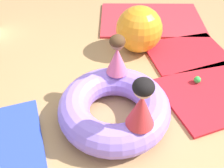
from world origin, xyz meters
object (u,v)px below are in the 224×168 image
play_ball_teal (144,19)px  exercise_ball_large (139,29)px  child_in_red (142,104)px  inflatable_cushion (114,108)px  child_in_pink (117,55)px  play_ball_orange (128,12)px  play_ball_green (197,80)px

play_ball_teal → exercise_ball_large: (-0.27, -0.78, 0.27)m
child_in_red → inflatable_cushion: bearing=-67.1°
child_in_pink → exercise_ball_large: bearing=48.7°
child_in_pink → play_ball_orange: bearing=61.3°
child_in_red → play_ball_green: size_ratio=5.86×
child_in_red → play_ball_green: 1.39m
inflatable_cushion → child_in_red: child_in_red is taller
child_in_red → play_ball_orange: bearing=-102.0°
play_ball_orange → exercise_ball_large: bearing=-91.1°
play_ball_orange → play_ball_green: (0.59, -2.03, 0.01)m
inflatable_cushion → play_ball_teal: (0.82, 2.17, -0.09)m
child_in_red → child_in_pink: 0.82m
child_in_pink → play_ball_green: bearing=-14.1°
child_in_pink → play_ball_teal: 1.96m
child_in_red → play_ball_green: child_in_red is taller
child_in_red → exercise_ball_large: bearing=-105.9°
child_in_pink → play_ball_orange: (0.48, 2.06, -0.52)m
child_in_pink → play_ball_teal: size_ratio=5.88×
child_in_red → play_ball_teal: bearing=-108.4°
inflatable_cushion → child_in_pink: (0.09, 0.43, 0.42)m
child_in_red → play_ball_green: (0.96, 0.84, -0.54)m
inflatable_cushion → play_ball_orange: inflatable_cushion is taller
inflatable_cushion → exercise_ball_large: (0.55, 1.38, 0.17)m
play_ball_teal → exercise_ball_large: 0.87m
child_in_pink → play_ball_teal: (0.74, 1.74, -0.51)m
inflatable_cushion → play_ball_green: bearing=21.3°
play_ball_green → exercise_ball_large: bearing=123.4°
play_ball_orange → child_in_pink: bearing=-103.2°
inflatable_cushion → play_ball_green: 1.25m
play_ball_green → play_ball_orange: bearing=106.2°
play_ball_orange → play_ball_green: bearing=-73.8°
child_in_pink → play_ball_green: size_ratio=5.31×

